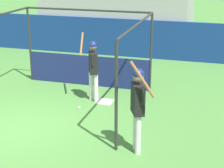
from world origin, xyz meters
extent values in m
plane|color=#477F38|center=(0.00, 0.00, 0.00)|extent=(60.00, 60.00, 0.00)
cube|color=navy|center=(0.00, 7.51, 0.79)|extent=(24.00, 0.12, 1.58)
cube|color=#9E9E99|center=(0.00, 9.17, 1.62)|extent=(6.50, 3.20, 3.23)
cube|color=#195B33|center=(-2.48, 7.97, 1.63)|extent=(0.45, 0.40, 0.10)
cube|color=#195B33|center=(-2.48, 8.15, 1.86)|extent=(0.45, 0.06, 0.40)
cube|color=#195B33|center=(-1.92, 7.97, 1.63)|extent=(0.45, 0.40, 0.10)
cube|color=#195B33|center=(-1.92, 8.15, 1.86)|extent=(0.45, 0.06, 0.40)
cube|color=#195B33|center=(-1.38, 7.97, 1.63)|extent=(0.45, 0.40, 0.10)
cube|color=#195B33|center=(-1.38, 8.15, 1.86)|extent=(0.45, 0.06, 0.40)
cube|color=#195B33|center=(-0.82, 7.97, 1.63)|extent=(0.45, 0.40, 0.10)
cube|color=#195B33|center=(-0.82, 8.15, 1.86)|extent=(0.45, 0.06, 0.40)
cube|color=#195B33|center=(-0.27, 7.97, 1.63)|extent=(0.45, 0.40, 0.10)
cube|color=#195B33|center=(-0.27, 8.15, 1.86)|extent=(0.45, 0.06, 0.40)
cube|color=#195B33|center=(0.27, 7.97, 1.63)|extent=(0.45, 0.40, 0.10)
cube|color=#195B33|center=(0.27, 8.15, 1.86)|extent=(0.45, 0.06, 0.40)
cube|color=#195B33|center=(0.83, 7.97, 1.63)|extent=(0.45, 0.40, 0.10)
cube|color=#195B33|center=(0.83, 8.15, 1.86)|extent=(0.45, 0.06, 0.40)
cube|color=#195B33|center=(1.38, 7.97, 1.63)|extent=(0.45, 0.40, 0.10)
cube|color=#195B33|center=(1.38, 8.15, 1.86)|extent=(0.45, 0.06, 0.40)
cube|color=#195B33|center=(1.93, 7.97, 1.63)|extent=(0.45, 0.40, 0.10)
cube|color=#195B33|center=(1.93, 8.15, 1.86)|extent=(0.45, 0.06, 0.40)
cube|color=#195B33|center=(2.48, 7.97, 1.63)|extent=(0.45, 0.40, 0.10)
cube|color=#195B33|center=(2.48, 8.15, 1.86)|extent=(0.45, 0.06, 0.40)
cube|color=#195B33|center=(-2.48, 8.77, 2.03)|extent=(0.45, 0.40, 0.10)
cube|color=#195B33|center=(-1.92, 8.77, 2.03)|extent=(0.45, 0.40, 0.10)
cube|color=#195B33|center=(-1.38, 8.77, 2.03)|extent=(0.45, 0.40, 0.10)
cube|color=#195B33|center=(-0.82, 8.77, 2.03)|extent=(0.45, 0.40, 0.10)
cube|color=#195B33|center=(-0.27, 8.77, 2.03)|extent=(0.45, 0.40, 0.10)
cube|color=#195B33|center=(0.27, 8.77, 2.03)|extent=(0.45, 0.40, 0.10)
cube|color=#195B33|center=(0.83, 8.77, 2.03)|extent=(0.45, 0.40, 0.10)
cube|color=#195B33|center=(1.38, 8.77, 2.03)|extent=(0.45, 0.40, 0.10)
cube|color=#195B33|center=(1.93, 8.77, 2.03)|extent=(0.45, 0.40, 0.10)
cube|color=#195B33|center=(2.48, 8.77, 2.03)|extent=(0.45, 0.40, 0.10)
cube|color=#195B33|center=(2.48, 8.95, 2.26)|extent=(0.45, 0.06, 0.40)
cylinder|color=#282828|center=(2.58, -0.34, 1.23)|extent=(0.07, 0.07, 2.46)
cylinder|color=#282828|center=(-1.54, 3.58, 1.23)|extent=(0.07, 0.07, 2.46)
cylinder|color=#282828|center=(2.58, 3.58, 1.23)|extent=(0.07, 0.07, 2.46)
cylinder|color=#282828|center=(2.58, 1.62, 2.46)|extent=(0.06, 3.92, 0.06)
cylinder|color=#282828|center=(0.52, 3.58, 2.46)|extent=(4.12, 0.06, 0.06)
cube|color=navy|center=(0.52, 3.56, 0.50)|extent=(4.05, 0.03, 1.01)
cube|color=white|center=(1.50, 2.30, 0.01)|extent=(0.44, 0.44, 0.02)
cylinder|color=silver|center=(1.25, 2.24, 0.43)|extent=(0.17, 0.17, 0.86)
cylinder|color=silver|center=(1.06, 2.37, 0.43)|extent=(0.17, 0.17, 0.86)
cube|color=black|center=(1.15, 2.30, 1.16)|extent=(0.38, 0.48, 0.61)
sphere|color=brown|center=(1.15, 2.30, 1.63)|extent=(0.21, 0.21, 0.21)
sphere|color=navy|center=(1.15, 2.30, 1.68)|extent=(0.23, 0.23, 0.23)
cylinder|color=black|center=(1.21, 2.08, 1.30)|extent=(0.09, 0.09, 0.33)
cylinder|color=black|center=(1.02, 2.49, 1.30)|extent=(0.09, 0.09, 0.33)
cylinder|color=brown|center=(0.77, 2.41, 1.67)|extent=(0.25, 0.73, 0.55)
sphere|color=brown|center=(1.12, 2.50, 1.42)|extent=(0.08, 0.08, 0.08)
cylinder|color=silver|center=(3.00, -0.20, 0.46)|extent=(0.17, 0.17, 0.91)
cylinder|color=silver|center=(3.08, -0.38, 0.46)|extent=(0.17, 0.17, 0.91)
cube|color=black|center=(3.04, -0.29, 1.23)|extent=(0.38, 0.48, 0.65)
sphere|color=#A37556|center=(3.04, -0.29, 1.73)|extent=(0.23, 0.23, 0.23)
sphere|color=navy|center=(3.04, -0.29, 1.78)|extent=(0.24, 0.24, 0.24)
cylinder|color=black|center=(2.98, -0.07, 1.38)|extent=(0.09, 0.09, 0.35)
cylinder|color=black|center=(3.17, -0.47, 1.38)|extent=(0.09, 0.09, 0.35)
cylinder|color=brown|center=(3.19, -0.60, 1.78)|extent=(0.53, 0.07, 0.72)
sphere|color=brown|center=(3.18, -0.36, 1.44)|extent=(0.08, 0.08, 0.08)
sphere|color=white|center=(0.96, 1.59, 0.04)|extent=(0.07, 0.07, 0.07)
camera|label=1|loc=(4.57, -7.42, 4.09)|focal=60.00mm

